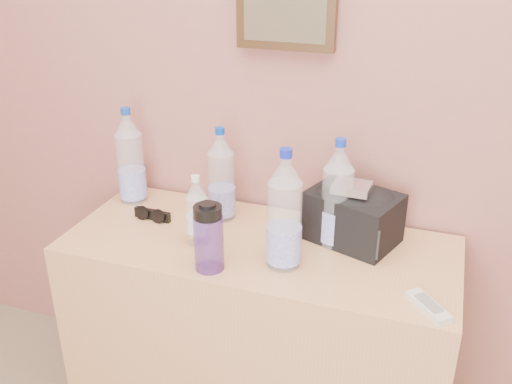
# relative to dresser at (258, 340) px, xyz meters

# --- Properties ---
(picture_frame) EXTENTS (0.30, 0.03, 0.25)m
(picture_frame) POSITION_rel_dresser_xyz_m (0.00, 0.24, 1.03)
(picture_frame) COLOR #382311
(picture_frame) RESTS_ON room_shell
(dresser) EXTENTS (1.18, 0.49, 0.74)m
(dresser) POSITION_rel_dresser_xyz_m (0.00, 0.00, 0.00)
(dresser) COLOR tan
(dresser) RESTS_ON ground
(pet_large_a) EXTENTS (0.09, 0.09, 0.33)m
(pet_large_a) POSITION_rel_dresser_xyz_m (-0.51, 0.14, 0.52)
(pet_large_a) COLOR silver
(pet_large_a) RESTS_ON dresser
(pet_large_b) EXTENTS (0.08, 0.08, 0.31)m
(pet_large_b) POSITION_rel_dresser_xyz_m (-0.17, 0.12, 0.51)
(pet_large_b) COLOR silver
(pet_large_b) RESTS_ON dresser
(pet_large_c) EXTENTS (0.09, 0.09, 0.33)m
(pet_large_c) POSITION_rel_dresser_xyz_m (0.22, 0.07, 0.52)
(pet_large_c) COLOR white
(pet_large_c) RESTS_ON dresser
(pet_large_d) EXTENTS (0.09, 0.09, 0.35)m
(pet_large_d) POSITION_rel_dresser_xyz_m (0.11, -0.09, 0.52)
(pet_large_d) COLOR silver
(pet_large_d) RESTS_ON dresser
(pet_small) EXTENTS (0.06, 0.06, 0.22)m
(pet_small) POSITION_rel_dresser_xyz_m (-0.17, -0.06, 0.47)
(pet_small) COLOR silver
(pet_small) RESTS_ON dresser
(nalgene_bottle) EXTENTS (0.08, 0.08, 0.20)m
(nalgene_bottle) POSITION_rel_dresser_xyz_m (-0.08, -0.18, 0.47)
(nalgene_bottle) COLOR #4F288B
(nalgene_bottle) RESTS_ON dresser
(sunglasses) EXTENTS (0.13, 0.06, 0.03)m
(sunglasses) POSITION_rel_dresser_xyz_m (-0.38, 0.03, 0.39)
(sunglasses) COLOR black
(sunglasses) RESTS_ON dresser
(ac_remote) EXTENTS (0.12, 0.13, 0.02)m
(ac_remote) POSITION_rel_dresser_xyz_m (0.51, -0.17, 0.38)
(ac_remote) COLOR white
(ac_remote) RESTS_ON dresser
(toiletry_bag) EXTENTS (0.30, 0.26, 0.18)m
(toiletry_bag) POSITION_rel_dresser_xyz_m (0.26, 0.11, 0.46)
(toiletry_bag) COLOR black
(toiletry_bag) RESTS_ON dresser
(foil_packet) EXTENTS (0.11, 0.09, 0.02)m
(foil_packet) POSITION_rel_dresser_xyz_m (0.26, 0.09, 0.56)
(foil_packet) COLOR white
(foil_packet) RESTS_ON toiletry_bag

